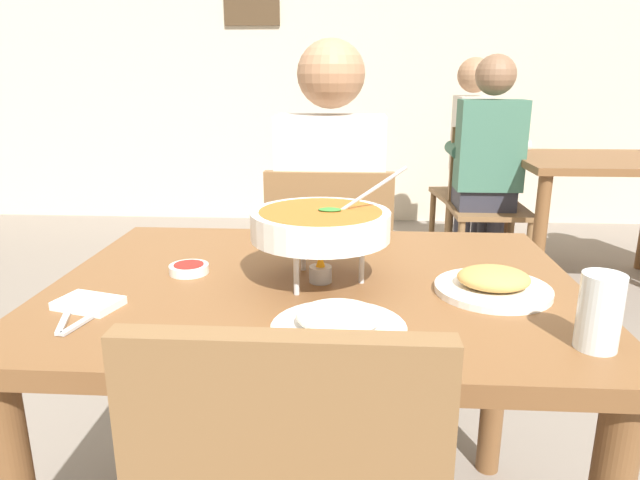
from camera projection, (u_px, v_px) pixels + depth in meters
The scene contains 17 objects.
cafe_rear_partition at pixel (347, 36), 4.54m from camera, with size 10.00×0.10×3.00m, color beige.
dining_table_main at pixel (316, 329), 1.30m from camera, with size 1.15×0.86×0.76m.
chair_diner_main at pixel (330, 276), 2.02m from camera, with size 0.44×0.44×0.90m.
diner_main at pixel (331, 209), 1.98m from camera, with size 0.40×0.45×1.31m.
curry_bowl at pixel (321, 225), 1.22m from camera, with size 0.33×0.30×0.26m.
rice_plate at pixel (339, 323), 0.99m from camera, with size 0.24×0.24×0.06m.
appetizer_plate at pixel (493, 284), 1.18m from camera, with size 0.24×0.24×0.06m.
sauce_dish at pixel (189, 268), 1.30m from camera, with size 0.09×0.09×0.02m.
napkin_folded at pixel (89, 303), 1.11m from camera, with size 0.12×0.08×0.02m, color white.
fork_utensil at pixel (66, 315), 1.07m from camera, with size 0.01×0.17×0.01m, color silver.
spoon_utensil at pixel (92, 316), 1.07m from camera, with size 0.01×0.17×0.01m, color silver.
drink_glass at pixel (599, 316), 0.93m from camera, with size 0.07×0.07×0.13m.
dining_table_far at pixel (605, 182), 3.19m from camera, with size 1.00×0.80×0.76m.
chair_bg_left at pixel (484, 183), 3.76m from camera, with size 0.49×0.49×0.90m.
chair_bg_middle at pixel (487, 195), 3.39m from camera, with size 0.44×0.44×0.90m.
patron_bg_left at pixel (476, 147), 3.73m from camera, with size 0.45×0.40×1.31m.
patron_bg_middle at pixel (487, 158), 3.24m from camera, with size 0.40×0.45×1.31m.
Camera 1 is at (0.08, -1.18, 1.19)m, focal length 31.87 mm.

